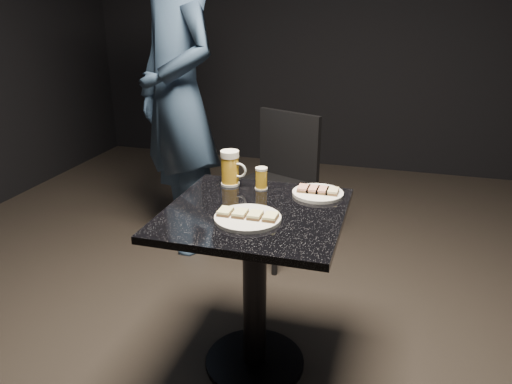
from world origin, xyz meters
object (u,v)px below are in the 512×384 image
beer_tumbler (261,178)px  chair (277,177)px  beer_mug (230,168)px  plate_large (248,218)px  plate_small (318,193)px  table (255,264)px  patron (178,97)px

beer_tumbler → chair: bearing=99.5°
beer_mug → beer_tumbler: size_ratio=1.61×
plate_large → plate_small: bearing=57.6°
plate_large → table: 0.27m
plate_large → chair: bearing=98.8°
patron → beer_tumbler: bearing=-10.6°
plate_small → beer_tumbler: bearing=179.4°
plate_small → chair: bearing=114.6°
patron → table: patron is taller
plate_small → beer_tumbler: 0.26m
beer_mug → plate_small: bearing=-2.0°
table → plate_large: bearing=-89.2°
beer_tumbler → table: bearing=-80.5°
plate_large → chair: chair is taller
patron → table: size_ratio=2.61×
plate_large → plate_small: 0.39m
plate_large → table: bearing=90.8°
table → beer_tumbler: 0.38m
patron → beer_tumbler: patron is taller
plate_large → beer_tumbler: 0.34m
plate_large → plate_small: size_ratio=1.17×
patron → table: bearing=-16.4°
chair → beer_mug: bearing=-90.2°
plate_small → beer_tumbler: beer_tumbler is taller
plate_small → chair: (-0.39, 0.86, -0.25)m
beer_tumbler → plate_small: bearing=-0.6°
patron → beer_tumbler: (0.76, -0.81, -0.18)m
chair → plate_large: bearing=-81.2°
patron → beer_tumbler: size_ratio=19.94×
plate_large → beer_tumbler: beer_tumbler is taller
plate_small → plate_large: bearing=-122.4°
plate_small → beer_tumbler: size_ratio=2.22×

